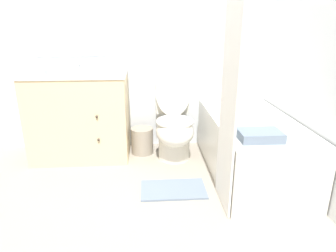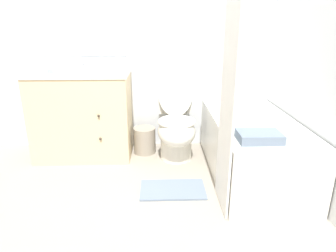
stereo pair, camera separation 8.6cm
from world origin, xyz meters
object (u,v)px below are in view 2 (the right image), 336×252
(wastebasket, at_px, (145,140))
(tissue_box, at_px, (98,66))
(soap_dispenser, at_px, (118,65))
(vanity_cabinet, at_px, (83,114))
(bath_towel_folded, at_px, (259,137))
(hand_towel_folded, at_px, (38,72))
(bath_mat, at_px, (173,189))
(sink_faucet, at_px, (83,65))
(bathtub, at_px, (251,146))
(toilet, at_px, (176,126))

(wastebasket, xyz_separation_m, tissue_box, (-0.43, -0.02, 0.78))
(soap_dispenser, bearing_deg, vanity_cabinet, 173.29)
(vanity_cabinet, bearing_deg, bath_towel_folded, -33.44)
(soap_dispenser, distance_m, hand_towel_folded, 0.72)
(soap_dispenser, height_order, hand_towel_folded, soap_dispenser)
(soap_dispenser, xyz_separation_m, bath_towel_folded, (1.08, -0.93, -0.38))
(vanity_cabinet, xyz_separation_m, soap_dispenser, (0.39, -0.05, 0.49))
(vanity_cabinet, bearing_deg, tissue_box, 3.87)
(soap_dispenser, relative_size, bath_mat, 0.27)
(hand_towel_folded, relative_size, bath_towel_folded, 0.77)
(sink_faucet, height_order, hand_towel_folded, sink_faucet)
(tissue_box, distance_m, hand_towel_folded, 0.54)
(tissue_box, bearing_deg, sink_faucet, 138.02)
(bathtub, xyz_separation_m, wastebasket, (-0.98, 0.49, -0.13))
(tissue_box, height_order, soap_dispenser, soap_dispenser)
(sink_faucet, bearing_deg, toilet, -16.48)
(bath_towel_folded, bearing_deg, vanity_cabinet, 146.56)
(bathtub, xyz_separation_m, tissue_box, (-1.41, 0.47, 0.65))
(wastebasket, relative_size, soap_dispenser, 1.89)
(tissue_box, height_order, bath_mat, tissue_box)
(bathtub, xyz_separation_m, bath_towel_folded, (-0.12, -0.51, 0.29))
(bathtub, distance_m, soap_dispenser, 1.44)
(vanity_cabinet, distance_m, toilet, 0.95)
(wastebasket, distance_m, hand_towel_folded, 1.22)
(toilet, relative_size, wastebasket, 3.20)
(toilet, height_order, tissue_box, tissue_box)
(toilet, distance_m, hand_towel_folded, 1.38)
(wastebasket, height_order, bath_mat, wastebasket)
(hand_towel_folded, relative_size, bath_mat, 0.44)
(vanity_cabinet, relative_size, bath_towel_folded, 3.17)
(sink_faucet, height_order, soap_dispenser, soap_dispenser)
(sink_faucet, xyz_separation_m, tissue_box, (0.18, -0.17, 0.01))
(toilet, bearing_deg, tissue_box, 171.62)
(bath_mat, bearing_deg, vanity_cabinet, 139.14)
(bathtub, bearing_deg, hand_towel_folded, 171.16)
(hand_towel_folded, bearing_deg, tissue_box, 18.81)
(vanity_cabinet, bearing_deg, toilet, -5.99)
(vanity_cabinet, bearing_deg, soap_dispenser, -6.71)
(bathtub, bearing_deg, sink_faucet, 158.16)
(vanity_cabinet, distance_m, bath_mat, 1.23)
(toilet, bearing_deg, hand_towel_folded, -177.15)
(bathtub, relative_size, soap_dispenser, 10.00)
(bathtub, xyz_separation_m, soap_dispenser, (-1.20, 0.41, 0.67))
(toilet, xyz_separation_m, hand_towel_folded, (-1.26, -0.06, 0.56))
(toilet, xyz_separation_m, bath_towel_folded, (0.54, -0.87, 0.22))
(bath_towel_folded, height_order, bath_mat, bath_towel_folded)
(toilet, relative_size, bathtub, 0.60)
(tissue_box, bearing_deg, soap_dispenser, -15.95)
(sink_faucet, bearing_deg, hand_towel_folded, -133.70)
(vanity_cabinet, height_order, bathtub, vanity_cabinet)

